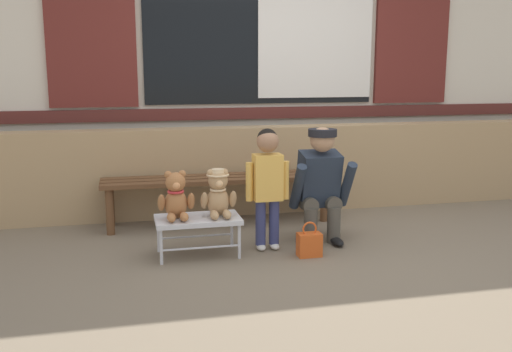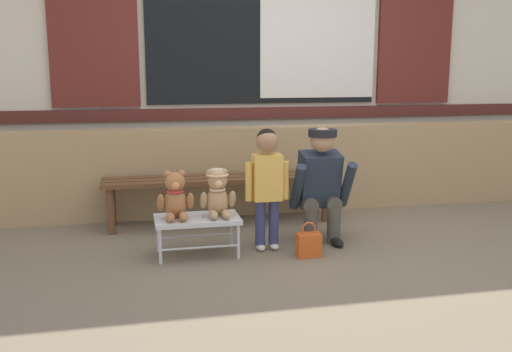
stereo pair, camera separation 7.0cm
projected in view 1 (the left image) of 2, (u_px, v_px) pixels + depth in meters
name	position (u px, v px, depth m)	size (l,w,h in m)	color
ground_plane	(318.00, 255.00, 4.38)	(60.00, 60.00, 0.00)	#756651
brick_low_wall	(271.00, 169.00, 5.66)	(7.44, 0.25, 0.85)	tan
shop_facade	(260.00, 22.00, 5.89)	(7.59, 0.26, 3.76)	beige
wooden_bench_long	(219.00, 184.00, 5.19)	(2.10, 0.40, 0.44)	brown
small_display_bench	(198.00, 222.00, 4.32)	(0.64, 0.36, 0.30)	silver
teddy_bear_plain	(176.00, 197.00, 4.25)	(0.28, 0.26, 0.36)	#A86B3D
teddy_bear_with_hat	(218.00, 194.00, 4.32)	(0.28, 0.27, 0.36)	tan
child_standing	(267.00, 176.00, 4.41)	(0.35, 0.18, 0.96)	navy
adult_crouching	(321.00, 184.00, 4.66)	(0.50, 0.49, 0.95)	#4C473D
handbag_on_ground	(309.00, 244.00, 4.33)	(0.18, 0.11, 0.27)	#DB561E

